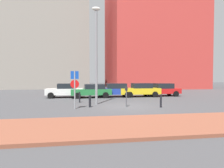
{
  "coord_description": "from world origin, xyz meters",
  "views": [
    {
      "loc": [
        -3.43,
        -14.42,
        2.24
      ],
      "look_at": [
        -0.82,
        2.16,
        1.63
      ],
      "focal_mm": 31.2,
      "sensor_mm": 36.0,
      "label": 1
    }
  ],
  "objects_px": {
    "parking_sign_post": "(75,85)",
    "parked_car_yellow": "(140,90)",
    "parked_car_red": "(161,90)",
    "parked_car_blue": "(115,90)",
    "traffic_bollard_far": "(161,101)",
    "parked_car_white": "(65,90)",
    "parked_car_green": "(92,91)",
    "parking_meter": "(126,94)",
    "traffic_bollard_mid": "(80,97)",
    "traffic_bollard_near": "(90,101)",
    "street_lamp": "(96,48)"
  },
  "relations": [
    {
      "from": "parking_sign_post",
      "to": "parked_car_yellow",
      "type": "bearing_deg",
      "value": 46.9
    },
    {
      "from": "parked_car_red",
      "to": "parked_car_blue",
      "type": "bearing_deg",
      "value": -179.1
    },
    {
      "from": "parked_car_blue",
      "to": "traffic_bollard_far",
      "type": "distance_m",
      "value": 8.23
    },
    {
      "from": "traffic_bollard_far",
      "to": "parked_car_white",
      "type": "bearing_deg",
      "value": 132.48
    },
    {
      "from": "parking_sign_post",
      "to": "traffic_bollard_far",
      "type": "relative_size",
      "value": 2.77
    },
    {
      "from": "parked_car_green",
      "to": "traffic_bollard_far",
      "type": "bearing_deg",
      "value": -58.58
    },
    {
      "from": "parked_car_blue",
      "to": "parking_meter",
      "type": "relative_size",
      "value": 3.1
    },
    {
      "from": "traffic_bollard_mid",
      "to": "parked_car_red",
      "type": "bearing_deg",
      "value": 24.92
    },
    {
      "from": "parked_car_blue",
      "to": "traffic_bollard_far",
      "type": "xyz_separation_m",
      "value": [
        2.01,
        -7.97,
        -0.3
      ]
    },
    {
      "from": "parked_car_green",
      "to": "traffic_bollard_near",
      "type": "distance_m",
      "value": 6.73
    },
    {
      "from": "parked_car_yellow",
      "to": "traffic_bollard_mid",
      "type": "height_order",
      "value": "parked_car_yellow"
    },
    {
      "from": "parked_car_blue",
      "to": "parking_meter",
      "type": "height_order",
      "value": "parked_car_blue"
    },
    {
      "from": "street_lamp",
      "to": "parking_sign_post",
      "type": "bearing_deg",
      "value": -127.99
    },
    {
      "from": "parked_car_red",
      "to": "parked_car_green",
      "type": "bearing_deg",
      "value": -176.72
    },
    {
      "from": "street_lamp",
      "to": "traffic_bollard_mid",
      "type": "relative_size",
      "value": 8.32
    },
    {
      "from": "parking_sign_post",
      "to": "street_lamp",
      "type": "bearing_deg",
      "value": 52.01
    },
    {
      "from": "parking_sign_post",
      "to": "traffic_bollard_near",
      "type": "bearing_deg",
      "value": 30.48
    },
    {
      "from": "parked_car_green",
      "to": "parked_car_red",
      "type": "relative_size",
      "value": 0.96
    },
    {
      "from": "traffic_bollard_near",
      "to": "parked_car_white",
      "type": "bearing_deg",
      "value": 107.99
    },
    {
      "from": "parked_car_green",
      "to": "parked_car_blue",
      "type": "relative_size",
      "value": 0.94
    },
    {
      "from": "parked_car_white",
      "to": "street_lamp",
      "type": "relative_size",
      "value": 0.5
    },
    {
      "from": "parked_car_blue",
      "to": "parked_car_red",
      "type": "xyz_separation_m",
      "value": [
        5.49,
        0.09,
        -0.03
      ]
    },
    {
      "from": "street_lamp",
      "to": "traffic_bollard_far",
      "type": "relative_size",
      "value": 8.17
    },
    {
      "from": "parking_sign_post",
      "to": "traffic_bollard_near",
      "type": "height_order",
      "value": "parking_sign_post"
    },
    {
      "from": "parked_car_green",
      "to": "parked_car_red",
      "type": "distance_m",
      "value": 8.13
    },
    {
      "from": "parked_car_red",
      "to": "street_lamp",
      "type": "height_order",
      "value": "street_lamp"
    },
    {
      "from": "parking_sign_post",
      "to": "traffic_bollard_mid",
      "type": "xyz_separation_m",
      "value": [
        0.3,
        3.43,
        -1.2
      ]
    },
    {
      "from": "parking_meter",
      "to": "parked_car_red",
      "type": "bearing_deg",
      "value": 51.23
    },
    {
      "from": "parked_car_white",
      "to": "parked_car_yellow",
      "type": "height_order",
      "value": "parked_car_yellow"
    },
    {
      "from": "parked_car_blue",
      "to": "street_lamp",
      "type": "bearing_deg",
      "value": -114.46
    },
    {
      "from": "parked_car_yellow",
      "to": "street_lamp",
      "type": "bearing_deg",
      "value": -134.93
    },
    {
      "from": "parked_car_white",
      "to": "traffic_bollard_far",
      "type": "distance_m",
      "value": 11.14
    },
    {
      "from": "parked_car_green",
      "to": "traffic_bollard_near",
      "type": "xyz_separation_m",
      "value": [
        -0.51,
        -6.7,
        -0.32
      ]
    },
    {
      "from": "street_lamp",
      "to": "traffic_bollard_far",
      "type": "distance_m",
      "value": 6.57
    },
    {
      "from": "parked_car_yellow",
      "to": "parking_sign_post",
      "type": "relative_size",
      "value": 1.71
    },
    {
      "from": "parking_meter",
      "to": "traffic_bollard_far",
      "type": "height_order",
      "value": "parking_meter"
    },
    {
      "from": "parked_car_yellow",
      "to": "traffic_bollard_near",
      "type": "xyz_separation_m",
      "value": [
        -5.94,
        -6.86,
        -0.34
      ]
    },
    {
      "from": "parking_sign_post",
      "to": "traffic_bollard_mid",
      "type": "distance_m",
      "value": 3.65
    },
    {
      "from": "parked_car_yellow",
      "to": "traffic_bollard_far",
      "type": "bearing_deg",
      "value": -95.86
    },
    {
      "from": "parked_car_blue",
      "to": "traffic_bollard_near",
      "type": "relative_size",
      "value": 5.23
    },
    {
      "from": "parking_meter",
      "to": "parked_car_blue",
      "type": "bearing_deg",
      "value": 86.68
    },
    {
      "from": "parked_car_blue",
      "to": "parking_meter",
      "type": "bearing_deg",
      "value": -93.32
    },
    {
      "from": "street_lamp",
      "to": "traffic_bollard_near",
      "type": "relative_size",
      "value": 8.87
    },
    {
      "from": "parked_car_red",
      "to": "street_lamp",
      "type": "distance_m",
      "value": 10.54
    },
    {
      "from": "parked_car_yellow",
      "to": "parked_car_red",
      "type": "distance_m",
      "value": 2.7
    },
    {
      "from": "parked_car_red",
      "to": "traffic_bollard_mid",
      "type": "bearing_deg",
      "value": -155.08
    },
    {
      "from": "traffic_bollard_mid",
      "to": "traffic_bollard_far",
      "type": "height_order",
      "value": "traffic_bollard_far"
    },
    {
      "from": "parked_car_green",
      "to": "parking_sign_post",
      "type": "height_order",
      "value": "parking_sign_post"
    },
    {
      "from": "traffic_bollard_mid",
      "to": "parked_car_green",
      "type": "bearing_deg",
      "value": 71.85
    },
    {
      "from": "parked_car_red",
      "to": "parking_sign_post",
      "type": "relative_size",
      "value": 1.7
    }
  ]
}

